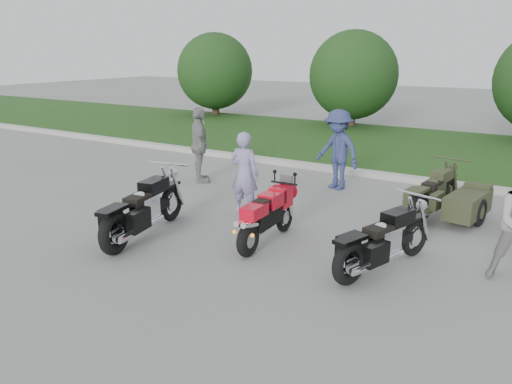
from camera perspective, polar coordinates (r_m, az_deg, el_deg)
The scene contains 12 objects.
ground at distance 8.49m, azimuth -3.71°, elevation -6.35°, with size 80.00×80.00×0.00m, color gray.
curb at distance 13.57m, azimuth 11.06°, elevation 2.30°, with size 60.00×0.30×0.15m, color #B4B1A9.
grass_strip at distance 17.44m, azimuth 15.97°, elevation 4.99°, with size 60.00×8.00×0.14m, color #365B1F.
tree_far_left at distance 24.68m, azimuth -4.72°, elevation 13.59°, with size 3.60×3.60×4.00m.
tree_mid_left at distance 21.30m, azimuth 11.06°, elevation 12.97°, with size 3.60×3.60×4.00m.
sportbike_red at distance 8.45m, azimuth 1.20°, elevation -2.63°, with size 0.34×1.88×0.89m.
cruiser_left at distance 8.96m, azimuth -12.89°, elevation -2.16°, with size 0.72×2.49×0.97m.
cruiser_right at distance 7.69m, azimuth 14.14°, elevation -5.70°, with size 0.85×2.19×0.87m.
cruiser_sidecar at distance 10.38m, azimuth 21.56°, elevation -0.90°, with size 1.29×2.26×0.87m.
person_stripe at distance 9.93m, azimuth -1.33°, elevation 2.13°, with size 0.61×0.40×1.68m, color #8F86B7.
person_denim at distance 11.92m, azimuth 9.32°, elevation 4.78°, with size 1.22×0.70×1.89m, color navy.
person_back at distance 12.46m, azimuth -6.47°, elevation 5.34°, with size 1.10×0.46×1.87m, color gray.
Camera 1 is at (4.58, -6.38, 3.23)m, focal length 35.00 mm.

